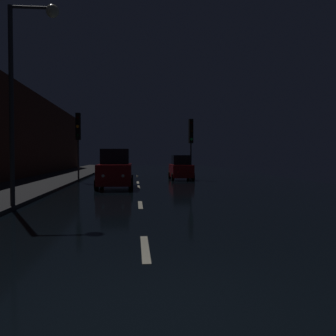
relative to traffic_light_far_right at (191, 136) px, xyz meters
name	(u,v)px	position (x,y,z in m)	size (l,w,h in m)	color
ground	(138,180)	(-4.20, -0.18, -3.44)	(25.39, 84.00, 0.02)	black
sidewalk_left	(52,179)	(-10.69, -0.18, -3.36)	(4.40, 84.00, 0.15)	#28282B
lane_centerline	(138,186)	(-4.20, -6.21, -3.42)	(0.16, 28.88, 0.01)	beige
traffic_light_far_right	(191,136)	(0.00, 0.00, 0.00)	(0.35, 0.48, 4.74)	#38383A
traffic_light_far_left	(78,132)	(-8.40, -2.18, 0.12)	(0.34, 0.47, 4.88)	#38383A
streetlamp_overhead	(25,73)	(-8.13, -15.88, 1.24)	(1.70, 0.44, 7.02)	#2D2D30
car_approaching_headlights	(115,170)	(-5.54, -7.24, -2.40)	(2.06, 4.46, 2.25)	maroon
car_parked_right_far	(181,168)	(-0.80, -0.06, -2.56)	(1.74, 3.77, 1.90)	maroon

